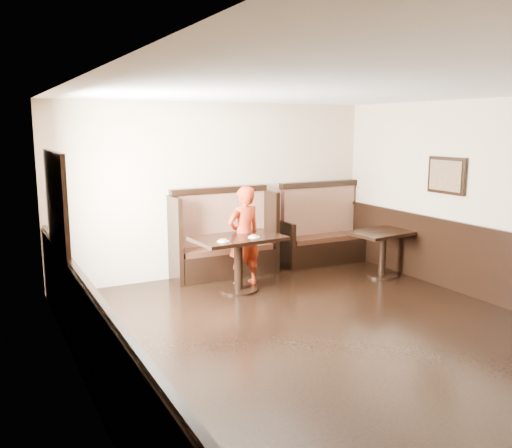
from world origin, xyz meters
TOP-DOWN VIEW (x-y plane):
  - ground at (0.00, 0.00)m, footprint 7.00×7.00m
  - room_shell at (-0.30, 0.28)m, footprint 7.00×7.00m
  - booth_main at (0.00, 3.30)m, footprint 1.75×0.72m
  - booth_neighbor at (1.95, 3.29)m, footprint 1.65×0.72m
  - table_main at (-0.16, 2.39)m, footprint 1.35×0.91m
  - table_neighbor at (2.27, 2.04)m, footprint 1.15×0.82m
  - child at (0.06, 2.65)m, footprint 0.60×0.44m
  - pizza_plate_left at (-0.49, 2.19)m, footprint 0.18×0.18m
  - pizza_plate_right at (0.03, 2.25)m, footprint 0.17×0.17m

SIDE VIEW (x-z plane):
  - ground at x=0.00m, z-range 0.00..0.00m
  - booth_neighbor at x=1.95m, z-range -0.24..1.21m
  - booth_main at x=0.00m, z-range -0.20..1.25m
  - table_neighbor at x=2.27m, z-range 0.19..0.94m
  - table_main at x=-0.16m, z-range 0.22..1.05m
  - room_shell at x=-0.30m, z-range -2.83..4.17m
  - child at x=0.06m, z-range 0.00..1.53m
  - pizza_plate_right at x=0.03m, z-range 0.82..0.85m
  - pizza_plate_left at x=-0.49m, z-range 0.82..0.85m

